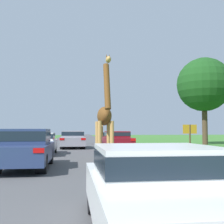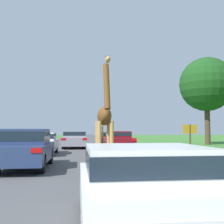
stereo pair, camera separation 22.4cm
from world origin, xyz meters
name	(u,v)px [view 2 (the right image)]	position (x,y,z in m)	size (l,w,h in m)	color
road	(84,144)	(0.00, 30.00, 0.00)	(7.68, 120.00, 0.00)	#4C4C4F
giraffe_near_road	(105,117)	(0.76, 14.52, 2.18)	(0.89, 2.67, 5.10)	tan
car_lead_maroon	(146,187)	(0.43, 4.39, 0.69)	(1.89, 3.99, 1.29)	silver
car_queue_right	(75,139)	(-0.88, 23.89, 0.75)	(1.97, 4.01, 1.44)	gray
car_queue_left	(42,143)	(-2.81, 18.21, 0.72)	(1.76, 4.17, 1.33)	silver
car_far_ahead	(118,140)	(2.28, 20.34, 0.76)	(1.76, 4.53, 1.41)	maroon
car_verge_right	(109,137)	(2.73, 30.57, 0.68)	(1.99, 4.50, 1.23)	black
car_rear_follower	(25,147)	(-2.68, 11.88, 0.83)	(1.94, 4.69, 1.56)	navy
tree_right_cluster	(207,85)	(12.59, 27.75, 6.19)	(5.58, 5.58, 9.01)	#4C3828
sign_post	(190,136)	(4.83, 13.42, 1.24)	(0.70, 0.08, 1.78)	#4C3823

